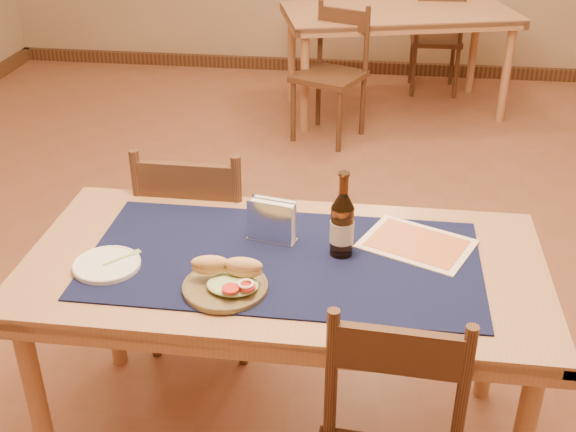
# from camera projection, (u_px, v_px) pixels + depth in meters

# --- Properties ---
(main_table) EXTENTS (1.60, 0.80, 0.75)m
(main_table) POSITION_uv_depth(u_px,v_px,m) (284.00, 282.00, 2.26)
(main_table) COLOR #A1724C
(main_table) RESTS_ON ground
(placemat) EXTENTS (1.20, 0.60, 0.01)m
(placemat) POSITION_uv_depth(u_px,v_px,m) (284.00, 259.00, 2.22)
(placemat) COLOR #0E1335
(placemat) RESTS_ON main_table
(baseboard) EXTENTS (6.00, 7.00, 0.10)m
(baseboard) POSITION_uv_depth(u_px,v_px,m) (309.00, 297.00, 3.25)
(baseboard) COLOR #4E321C
(baseboard) RESTS_ON ground
(back_table) EXTENTS (1.76, 1.20, 0.75)m
(back_table) POSITION_uv_depth(u_px,v_px,m) (398.00, 22.00, 5.15)
(back_table) COLOR #A1724C
(back_table) RESTS_ON ground
(chair_main_far) EXTENTS (0.43, 0.43, 0.92)m
(chair_main_far) POSITION_uv_depth(u_px,v_px,m) (202.00, 241.00, 2.85)
(chair_main_far) COLOR #4E321C
(chair_main_far) RESTS_ON ground
(chair_back_near) EXTENTS (0.54, 0.54, 0.88)m
(chair_back_near) POSITION_uv_depth(u_px,v_px,m) (332.00, 72.00, 4.82)
(chair_back_near) COLOR #4E321C
(chair_back_near) RESTS_ON ground
(chair_back_far) EXTENTS (0.40, 0.40, 0.83)m
(chair_back_far) POSITION_uv_depth(u_px,v_px,m) (436.00, 38.00, 5.63)
(chair_back_far) COLOR #4E321C
(chair_back_far) RESTS_ON ground
(sandwich_plate) EXTENTS (0.25, 0.25, 0.09)m
(sandwich_plate) POSITION_uv_depth(u_px,v_px,m) (227.00, 282.00, 2.06)
(sandwich_plate) COLOR brown
(sandwich_plate) RESTS_ON placemat
(side_plate) EXTENTS (0.20, 0.20, 0.02)m
(side_plate) POSITION_uv_depth(u_px,v_px,m) (107.00, 264.00, 2.17)
(side_plate) COLOR white
(side_plate) RESTS_ON placemat
(fork) EXTENTS (0.10, 0.10, 0.00)m
(fork) POSITION_uv_depth(u_px,v_px,m) (125.00, 257.00, 2.20)
(fork) COLOR #84C16A
(fork) RESTS_ON side_plate
(beer_bottle) EXTENTS (0.07, 0.07, 0.28)m
(beer_bottle) POSITION_uv_depth(u_px,v_px,m) (342.00, 225.00, 2.19)
(beer_bottle) COLOR #47260C
(beer_bottle) RESTS_ON placemat
(napkin_holder) EXTENTS (0.17, 0.09, 0.14)m
(napkin_holder) POSITION_uv_depth(u_px,v_px,m) (272.00, 222.00, 2.29)
(napkin_holder) COLOR silver
(napkin_holder) RESTS_ON placemat
(menu_card) EXTENTS (0.40, 0.36, 0.01)m
(menu_card) POSITION_uv_depth(u_px,v_px,m) (417.00, 244.00, 2.29)
(menu_card) COLOR beige
(menu_card) RESTS_ON placemat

